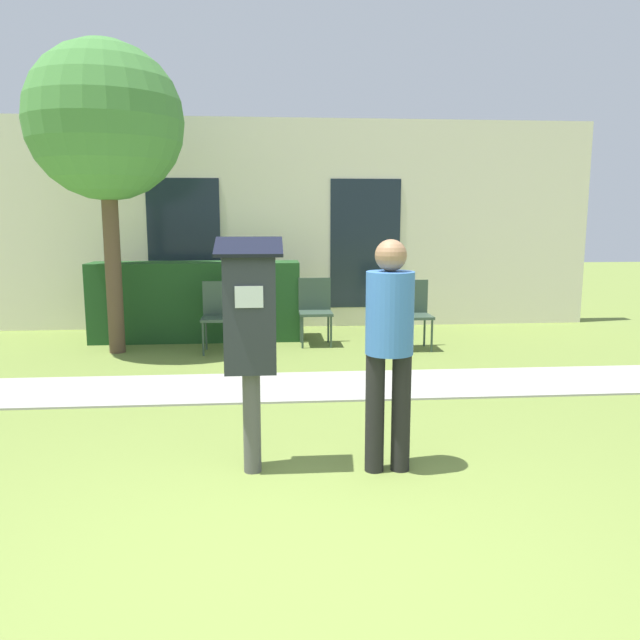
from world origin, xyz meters
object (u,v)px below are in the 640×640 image
parking_meter (250,325)px  person_standing (389,338)px  outdoor_chair_right (413,309)px  outdoor_chair_middle (315,306)px  outdoor_chair_left (220,311)px

parking_meter → person_standing: (0.92, -0.06, -0.09)m
parking_meter → person_standing: bearing=-3.5°
person_standing → parking_meter: bearing=161.1°
outdoor_chair_right → person_standing: bearing=-110.3°
outdoor_chair_right → parking_meter: bearing=-122.2°
parking_meter → outdoor_chair_right: 4.43m
parking_meter → outdoor_chair_middle: bearing=80.0°
parking_meter → outdoor_chair_left: parking_meter is taller
parking_meter → person_standing: size_ratio=1.01×
outdoor_chair_left → outdoor_chair_right: (2.53, -0.03, 0.00)m
person_standing → outdoor_chair_left: (-1.43, 4.00, -0.40)m
outdoor_chair_left → outdoor_chair_middle: size_ratio=1.00×
person_standing → outdoor_chair_right: 4.14m
outdoor_chair_middle → outdoor_chair_right: same height
parking_meter → person_standing: parking_meter is taller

